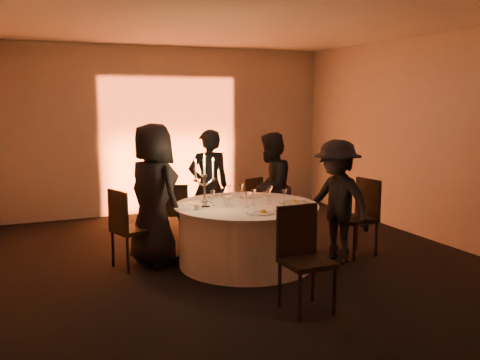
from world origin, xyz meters
name	(u,v)px	position (x,y,z in m)	size (l,w,h in m)	color
floor	(246,264)	(0.00, 0.00, 0.00)	(7.00, 7.00, 0.00)	black
ceiling	(247,19)	(0.00, 0.00, 3.00)	(7.00, 7.00, 0.00)	silver
wall_back	(170,130)	(0.00, 3.50, 1.50)	(7.00, 7.00, 0.00)	#BBB6AE
wall_front	(470,191)	(0.00, -3.50, 1.50)	(7.00, 7.00, 0.00)	#BBB6AE
wall_right	(437,139)	(3.00, 0.00, 1.50)	(7.00, 7.00, 0.00)	#BBB6AE
uplighter_fixture	(176,211)	(0.00, 3.20, 0.05)	(0.25, 0.12, 0.10)	black
banquet_table	(246,235)	(0.00, 0.00, 0.38)	(1.80, 1.80, 0.77)	black
chair_left	(127,224)	(-1.41, 0.42, 0.56)	(0.55, 0.55, 0.99)	black
chair_back_left	(176,209)	(-0.50, 1.45, 0.47)	(0.46, 0.47, 0.85)	black
chair_back_right	(249,202)	(0.71, 1.51, 0.48)	(0.50, 0.50, 0.86)	black
chair_right	(361,212)	(1.59, -0.18, 0.57)	(0.50, 0.50, 1.02)	black
chair_front	(303,251)	(-0.06, -1.52, 0.58)	(0.47, 0.47, 1.03)	black
guest_left	(154,195)	(-1.05, 0.47, 0.89)	(0.87, 0.57, 1.78)	black
guest_back_left	(209,186)	(-0.07, 1.19, 0.82)	(0.60, 0.39, 1.64)	black
guest_back_right	(271,188)	(0.77, 0.88, 0.80)	(0.77, 0.60, 1.59)	black
guest_right	(337,202)	(1.10, -0.35, 0.78)	(1.01, 0.58, 1.57)	black
plate_left	(198,203)	(-0.54, 0.27, 0.78)	(0.36, 0.25, 0.01)	white
plate_back_left	(222,197)	(-0.10, 0.56, 0.78)	(0.36, 0.26, 0.01)	white
plate_back_right	(254,196)	(0.30, 0.43, 0.78)	(0.36, 0.24, 0.01)	white
plate_right	(294,202)	(0.59, -0.15, 0.79)	(0.36, 0.29, 0.08)	white
plate_front	(263,212)	(-0.04, -0.57, 0.79)	(0.36, 0.26, 0.08)	white
coffee_cup	(197,207)	(-0.67, -0.07, 0.80)	(0.11, 0.11, 0.07)	white
candelabra	(205,189)	(-0.55, -0.01, 1.00)	(0.28, 0.13, 0.66)	silver
wine_glass_a	(229,189)	(-0.07, 0.41, 0.91)	(0.07, 0.07, 0.19)	silver
wine_glass_b	(269,193)	(0.28, -0.06, 0.91)	(0.07, 0.07, 0.19)	silver
wine_glass_c	(270,190)	(0.39, 0.12, 0.91)	(0.07, 0.07, 0.19)	silver
wine_glass_d	(247,196)	(-0.05, -0.14, 0.91)	(0.07, 0.07, 0.19)	silver
wine_glass_e	(213,195)	(-0.41, 0.09, 0.91)	(0.07, 0.07, 0.19)	silver
wine_glass_f	(284,194)	(0.43, -0.20, 0.91)	(0.07, 0.07, 0.19)	silver
wine_glass_g	(254,194)	(0.08, -0.05, 0.91)	(0.07, 0.07, 0.19)	silver
wine_glass_h	(242,188)	(0.12, 0.42, 0.91)	(0.07, 0.07, 0.19)	silver
tumbler_a	(226,201)	(-0.22, 0.12, 0.82)	(0.07, 0.07, 0.09)	silver
tumbler_b	(249,195)	(0.19, 0.35, 0.82)	(0.07, 0.07, 0.09)	silver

